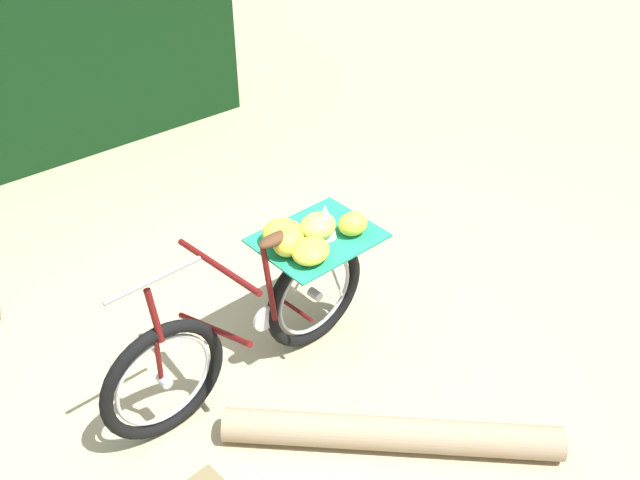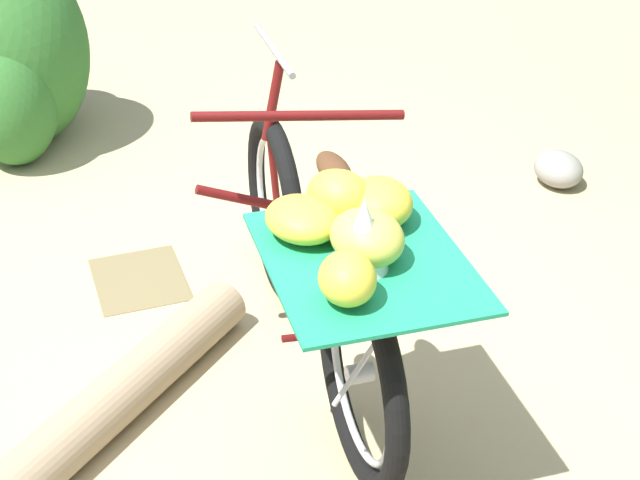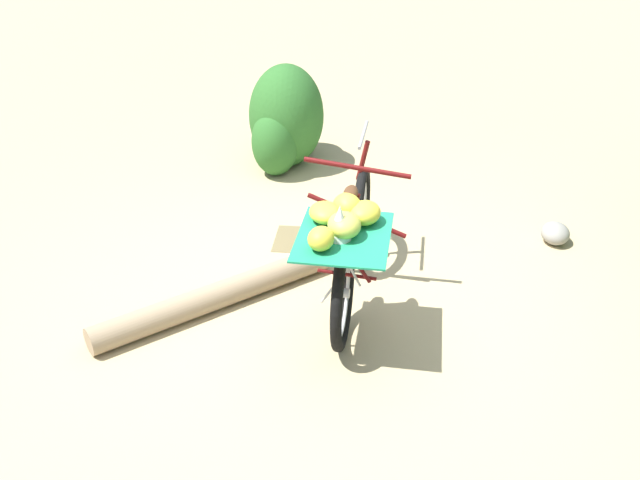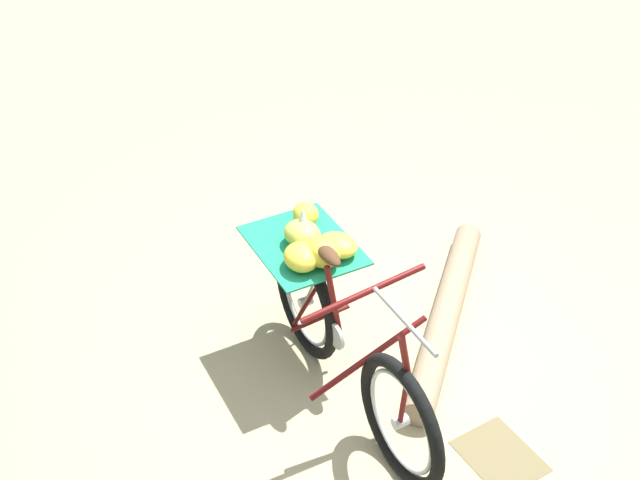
{
  "view_description": "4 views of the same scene",
  "coord_description": "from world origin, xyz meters",
  "px_view_note": "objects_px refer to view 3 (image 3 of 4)",
  "views": [
    {
      "loc": [
        -1.73,
        -2.29,
        3.12
      ],
      "look_at": [
        0.46,
        -0.08,
        0.87
      ],
      "focal_mm": 39.48,
      "sensor_mm": 36.0,
      "label": 1
    },
    {
      "loc": [
        2.65,
        -0.84,
        2.21
      ],
      "look_at": [
        0.55,
        -0.09,
        0.86
      ],
      "focal_mm": 54.81,
      "sensor_mm": 36.0,
      "label": 2
    },
    {
      "loc": [
        4.09,
        0.25,
        2.74
      ],
      "look_at": [
        0.68,
        -0.09,
        0.81
      ],
      "focal_mm": 38.87,
      "sensor_mm": 36.0,
      "label": 3
    },
    {
      "loc": [
        -2.59,
        1.85,
        3.5
      ],
      "look_at": [
        0.54,
        -0.06,
        0.79
      ],
      "focal_mm": 44.74,
      "sensor_mm": 36.0,
      "label": 4
    }
  ],
  "objects_px": {
    "shrub_cluster": "(287,121)",
    "path_stone": "(555,233)",
    "bicycle": "(350,241)",
    "fallen_log": "(218,296)"
  },
  "relations": [
    {
      "from": "bicycle",
      "to": "fallen_log",
      "type": "bearing_deg",
      "value": 98.66
    },
    {
      "from": "bicycle",
      "to": "fallen_log",
      "type": "distance_m",
      "value": 0.99
    },
    {
      "from": "shrub_cluster",
      "to": "path_stone",
      "type": "bearing_deg",
      "value": 59.45
    },
    {
      "from": "bicycle",
      "to": "shrub_cluster",
      "type": "distance_m",
      "value": 2.57
    },
    {
      "from": "bicycle",
      "to": "shrub_cluster",
      "type": "relative_size",
      "value": 1.7
    },
    {
      "from": "bicycle",
      "to": "path_stone",
      "type": "bearing_deg",
      "value": -52.58
    },
    {
      "from": "fallen_log",
      "to": "path_stone",
      "type": "relative_size",
      "value": 6.81
    },
    {
      "from": "fallen_log",
      "to": "path_stone",
      "type": "xyz_separation_m",
      "value": [
        -1.15,
        2.47,
        -0.01
      ]
    },
    {
      "from": "shrub_cluster",
      "to": "path_stone",
      "type": "distance_m",
      "value": 2.75
    },
    {
      "from": "fallen_log",
      "to": "shrub_cluster",
      "type": "distance_m",
      "value": 2.56
    }
  ]
}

